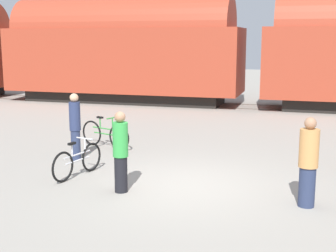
{
  "coord_description": "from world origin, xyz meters",
  "views": [
    {
      "loc": [
        2.41,
        -9.28,
        3.06
      ],
      "look_at": [
        -0.61,
        0.87,
        1.1
      ],
      "focal_mm": 50.0,
      "sensor_mm": 36.0,
      "label": 1
    }
  ],
  "objects_px": {
    "person_in_navy": "(75,126)",
    "person_in_tan": "(308,163)",
    "freight_train": "(253,49)",
    "person_in_green": "(121,152)",
    "bicycle_silver": "(78,161)",
    "bicycle_green": "(105,134)"
  },
  "relations": [
    {
      "from": "freight_train",
      "to": "person_in_tan",
      "type": "height_order",
      "value": "freight_train"
    },
    {
      "from": "person_in_navy",
      "to": "person_in_tan",
      "type": "relative_size",
      "value": 1.03
    },
    {
      "from": "freight_train",
      "to": "person_in_green",
      "type": "bearing_deg",
      "value": -94.86
    },
    {
      "from": "bicycle_silver",
      "to": "person_in_navy",
      "type": "distance_m",
      "value": 1.59
    },
    {
      "from": "bicycle_silver",
      "to": "person_in_tan",
      "type": "bearing_deg",
      "value": -6.23
    },
    {
      "from": "bicycle_green",
      "to": "person_in_tan",
      "type": "relative_size",
      "value": 1.02
    },
    {
      "from": "bicycle_silver",
      "to": "person_in_navy",
      "type": "height_order",
      "value": "person_in_navy"
    },
    {
      "from": "bicycle_silver",
      "to": "person_in_tan",
      "type": "height_order",
      "value": "person_in_tan"
    },
    {
      "from": "freight_train",
      "to": "person_in_navy",
      "type": "distance_m",
      "value": 11.65
    },
    {
      "from": "bicycle_green",
      "to": "person_in_green",
      "type": "relative_size",
      "value": 1.03
    },
    {
      "from": "person_in_navy",
      "to": "person_in_tan",
      "type": "xyz_separation_m",
      "value": [
        5.71,
        -1.86,
        -0.05
      ]
    },
    {
      "from": "freight_train",
      "to": "person_in_navy",
      "type": "relative_size",
      "value": 28.67
    },
    {
      "from": "bicycle_silver",
      "to": "person_in_navy",
      "type": "bearing_deg",
      "value": 119.1
    },
    {
      "from": "bicycle_green",
      "to": "freight_train",
      "type": "bearing_deg",
      "value": 72.23
    },
    {
      "from": "freight_train",
      "to": "bicycle_green",
      "type": "bearing_deg",
      "value": -107.77
    },
    {
      "from": "bicycle_silver",
      "to": "bicycle_green",
      "type": "height_order",
      "value": "bicycle_green"
    },
    {
      "from": "freight_train",
      "to": "person_in_green",
      "type": "height_order",
      "value": "freight_train"
    },
    {
      "from": "bicycle_green",
      "to": "person_in_navy",
      "type": "relative_size",
      "value": 0.99
    },
    {
      "from": "bicycle_silver",
      "to": "person_in_green",
      "type": "height_order",
      "value": "person_in_green"
    },
    {
      "from": "person_in_navy",
      "to": "person_in_tan",
      "type": "height_order",
      "value": "person_in_navy"
    },
    {
      "from": "bicycle_silver",
      "to": "person_in_tan",
      "type": "distance_m",
      "value": 5.03
    },
    {
      "from": "person_in_green",
      "to": "person_in_navy",
      "type": "xyz_separation_m",
      "value": [
        -2.09,
        2.05,
        0.05
      ]
    }
  ]
}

